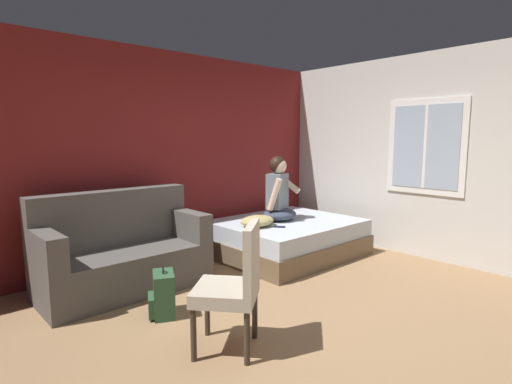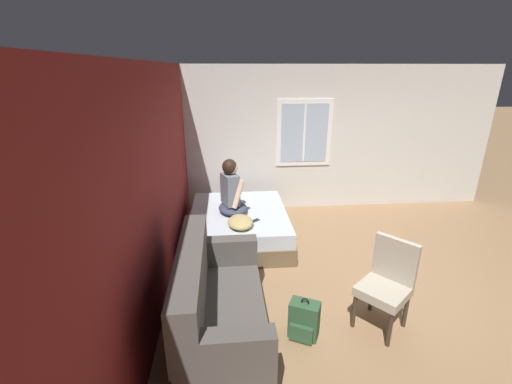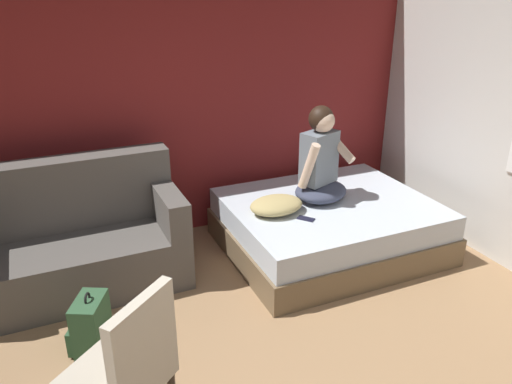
% 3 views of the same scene
% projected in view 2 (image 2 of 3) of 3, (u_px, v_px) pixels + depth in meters
% --- Properties ---
extents(ground_plane, '(40.00, 40.00, 0.00)m').
position_uv_depth(ground_plane, '(375.00, 286.00, 4.38)').
color(ground_plane, '#93704C').
extents(wall_back_accent, '(10.44, 0.16, 2.70)m').
position_uv_depth(wall_back_accent, '(150.00, 194.00, 3.70)').
color(wall_back_accent, maroon).
rests_on(wall_back_accent, ground).
extents(wall_side_with_window, '(0.19, 6.62, 2.70)m').
position_uv_depth(wall_side_with_window, '(323.00, 139.00, 6.54)').
color(wall_side_with_window, silver).
rests_on(wall_side_with_window, ground).
extents(bed, '(1.87, 1.55, 0.48)m').
position_uv_depth(bed, '(239.00, 225.00, 5.53)').
color(bed, brown).
rests_on(bed, ground).
extents(couch, '(1.71, 0.84, 1.04)m').
position_uv_depth(couch, '(216.00, 308.00, 3.38)').
color(couch, '#514C47').
rests_on(couch, ground).
extents(side_chair, '(0.65, 0.65, 0.98)m').
position_uv_depth(side_chair, '(387.00, 281.00, 3.57)').
color(side_chair, '#382D23').
rests_on(side_chair, ground).
extents(person_seated, '(0.64, 0.60, 0.88)m').
position_uv_depth(person_seated, '(231.00, 192.00, 5.26)').
color(person_seated, '#383D51').
rests_on(person_seated, bed).
extents(backpack, '(0.33, 0.35, 0.46)m').
position_uv_depth(backpack, '(304.00, 320.00, 3.51)').
color(backpack, '#2D5133').
rests_on(backpack, ground).
extents(throw_pillow, '(0.50, 0.39, 0.14)m').
position_uv_depth(throw_pillow, '(240.00, 222.00, 4.91)').
color(throw_pillow, tan).
rests_on(throw_pillow, bed).
extents(cell_phone, '(0.14, 0.15, 0.01)m').
position_uv_depth(cell_phone, '(255.00, 220.00, 5.11)').
color(cell_phone, black).
rests_on(cell_phone, bed).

